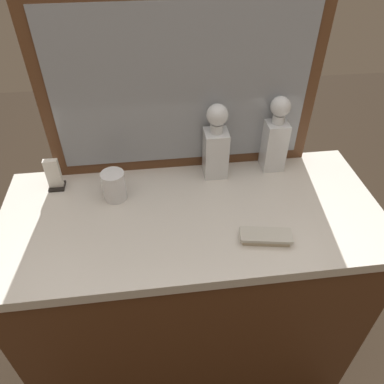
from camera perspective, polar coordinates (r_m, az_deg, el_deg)
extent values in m
plane|color=#2D2319|center=(1.91, 0.00, -23.71)|extent=(6.00, 6.00, 0.00)
cube|color=brown|center=(1.52, 0.00, -16.32)|extent=(1.15, 0.52, 0.89)
cube|color=silver|center=(1.16, 0.00, -3.65)|extent=(1.18, 0.53, 0.03)
cube|color=brown|center=(1.19, -1.57, 15.70)|extent=(0.88, 0.03, 0.58)
cube|color=gray|center=(1.18, -1.49, 15.40)|extent=(0.80, 0.01, 0.50)
cube|color=white|center=(1.31, 12.45, 6.96)|extent=(0.07, 0.07, 0.18)
cube|color=#9E5619|center=(1.32, 12.32, 6.21)|extent=(0.06, 0.06, 0.13)
cylinder|color=white|center=(1.26, 13.11, 10.85)|extent=(0.04, 0.04, 0.03)
sphere|color=white|center=(1.24, 13.42, 12.64)|extent=(0.07, 0.07, 0.07)
cube|color=white|center=(1.25, 3.61, 5.92)|extent=(0.08, 0.08, 0.17)
cube|color=#9E5619|center=(1.26, 3.57, 5.10)|extent=(0.07, 0.07, 0.12)
cylinder|color=white|center=(1.20, 3.80, 9.77)|extent=(0.04, 0.04, 0.03)
sphere|color=white|center=(1.18, 3.90, 11.71)|extent=(0.07, 0.07, 0.07)
cylinder|color=white|center=(1.19, -11.85, 0.95)|extent=(0.07, 0.07, 0.10)
cylinder|color=silver|center=(1.22, -11.59, -0.59)|extent=(0.07, 0.07, 0.01)
cube|color=#B7A88C|center=(1.08, 11.19, -6.93)|extent=(0.14, 0.07, 0.01)
cube|color=beige|center=(1.07, 11.27, -6.49)|extent=(0.15, 0.08, 0.01)
cube|color=black|center=(1.31, -19.94, 0.82)|extent=(0.05, 0.05, 0.01)
cube|color=white|center=(1.28, -20.44, 2.57)|extent=(0.05, 0.02, 0.11)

